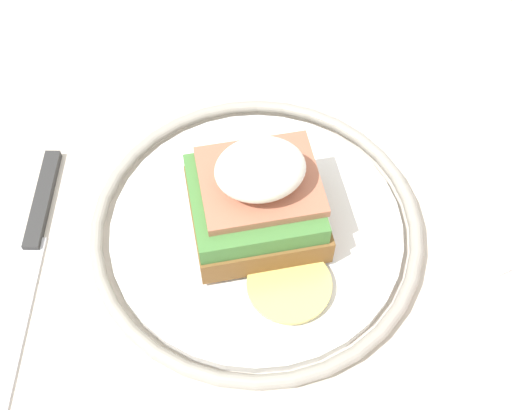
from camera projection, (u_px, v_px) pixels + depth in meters
The scene contains 5 objects.
dining_table at pixel (228, 310), 0.58m from camera, with size 1.02×0.73×0.77m.
plate at pixel (256, 225), 0.47m from camera, with size 0.24×0.24×0.02m.
sandwich at pixel (257, 198), 0.44m from camera, with size 0.09×0.13×0.08m.
fork at pixel (464, 204), 0.49m from camera, with size 0.05×0.14×0.00m.
knife at pixel (32, 247), 0.47m from camera, with size 0.06×0.21×0.01m.
Camera 1 is at (0.02, 0.24, 1.18)m, focal length 45.00 mm.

